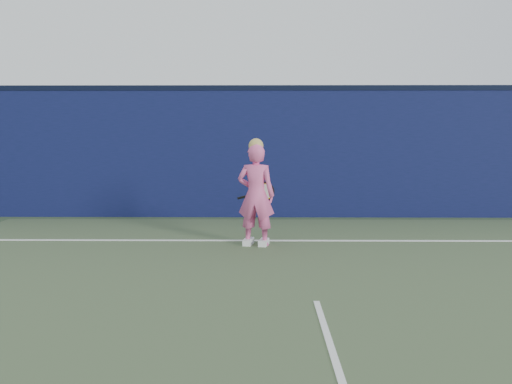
{
  "coord_description": "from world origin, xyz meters",
  "views": [
    {
      "loc": [
        -0.57,
        -4.37,
        1.77
      ],
      "look_at": [
        -0.65,
        3.7,
        0.82
      ],
      "focal_mm": 38.0,
      "sensor_mm": 36.0,
      "label": 1
    }
  ],
  "objects": [
    {
      "name": "wall_cap",
      "position": [
        0.0,
        6.5,
        2.55
      ],
      "size": [
        24.0,
        0.42,
        0.1
      ],
      "primitive_type": "cube",
      "color": "black",
      "rests_on": "backstop_wall"
    },
    {
      "name": "backstop_wall",
      "position": [
        0.0,
        6.5,
        1.25
      ],
      "size": [
        24.0,
        0.4,
        2.5
      ],
      "primitive_type": "cube",
      "color": "#0C1338",
      "rests_on": "ground"
    },
    {
      "name": "court_lines",
      "position": [
        0.0,
        -0.33,
        0.01
      ],
      "size": [
        11.0,
        12.04,
        0.01
      ],
      "color": "white",
      "rests_on": "court_surface"
    },
    {
      "name": "player",
      "position": [
        -0.65,
        3.7,
        0.78
      ],
      "size": [
        0.62,
        0.47,
        1.62
      ],
      "rotation": [
        0.0,
        0.0,
        2.94
      ],
      "color": "#E95A9A",
      "rests_on": "ground"
    },
    {
      "name": "ground",
      "position": [
        0.0,
        0.0,
        0.0
      ],
      "size": [
        80.0,
        80.0,
        0.0
      ],
      "primitive_type": "plane",
      "color": "#30472B",
      "rests_on": "ground"
    },
    {
      "name": "racket",
      "position": [
        -0.55,
        4.12,
        0.76
      ],
      "size": [
        0.6,
        0.18,
        0.33
      ],
      "rotation": [
        0.0,
        0.0,
        -0.3
      ],
      "color": "black",
      "rests_on": "ground"
    }
  ]
}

